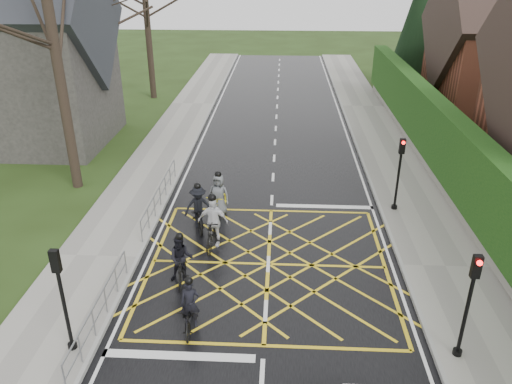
# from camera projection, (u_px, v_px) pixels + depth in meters

# --- Properties ---
(ground) EXTENTS (120.00, 120.00, 0.00)m
(ground) POSITION_uv_depth(u_px,v_px,m) (268.00, 264.00, 17.23)
(ground) COLOR black
(ground) RESTS_ON ground
(road) EXTENTS (9.00, 80.00, 0.01)m
(road) POSITION_uv_depth(u_px,v_px,m) (268.00, 264.00, 17.23)
(road) COLOR black
(road) RESTS_ON ground
(sidewalk_right) EXTENTS (3.00, 80.00, 0.15)m
(sidewalk_right) POSITION_uv_depth(u_px,v_px,m) (445.00, 268.00, 16.91)
(sidewalk_right) COLOR gray
(sidewalk_right) RESTS_ON ground
(sidewalk_left) EXTENTS (3.00, 80.00, 0.15)m
(sidewalk_left) POSITION_uv_depth(u_px,v_px,m) (97.00, 257.00, 17.48)
(sidewalk_left) COLOR gray
(sidewalk_left) RESTS_ON ground
(stone_wall) EXTENTS (0.50, 38.00, 0.70)m
(stone_wall) POSITION_uv_depth(u_px,v_px,m) (447.00, 187.00, 22.12)
(stone_wall) COLOR slate
(stone_wall) RESTS_ON ground
(hedge) EXTENTS (0.90, 38.00, 2.80)m
(hedge) POSITION_uv_depth(u_px,v_px,m) (454.00, 150.00, 21.37)
(hedge) COLOR #10350E
(hedge) RESTS_ON stone_wall
(conifer) EXTENTS (4.60, 4.60, 10.00)m
(conifer) POSITION_uv_depth(u_px,v_px,m) (420.00, 23.00, 38.03)
(conifer) COLOR black
(conifer) RESTS_ON ground
(church) EXTENTS (8.80, 7.80, 11.00)m
(church) POSITION_uv_depth(u_px,v_px,m) (23.00, 54.00, 26.60)
(church) COLOR #2D2B28
(church) RESTS_ON ground
(tree_near) EXTENTS (9.24, 9.24, 11.44)m
(tree_near) POSITION_uv_depth(u_px,v_px,m) (48.00, 4.00, 19.69)
(tree_near) COLOR black
(tree_near) RESTS_ON ground
(railing_south) EXTENTS (0.05, 5.04, 1.03)m
(railing_south) POSITION_uv_depth(u_px,v_px,m) (99.00, 306.00, 13.96)
(railing_south) COLOR slate
(railing_south) RESTS_ON ground
(railing_north) EXTENTS (0.05, 6.04, 1.03)m
(railing_north) POSITION_uv_depth(u_px,v_px,m) (160.00, 191.00, 20.72)
(railing_north) COLOR slate
(railing_north) RESTS_ON ground
(traffic_light_ne) EXTENTS (0.24, 0.31, 3.21)m
(traffic_light_ne) POSITION_uv_depth(u_px,v_px,m) (398.00, 175.00, 20.06)
(traffic_light_ne) COLOR black
(traffic_light_ne) RESTS_ON ground
(traffic_light_se) EXTENTS (0.24, 0.31, 3.21)m
(traffic_light_se) POSITION_uv_depth(u_px,v_px,m) (467.00, 308.00, 12.48)
(traffic_light_se) COLOR black
(traffic_light_se) RESTS_ON ground
(traffic_light_sw) EXTENTS (0.24, 0.31, 3.21)m
(traffic_light_sw) POSITION_uv_depth(u_px,v_px,m) (64.00, 302.00, 12.70)
(traffic_light_sw) COLOR black
(traffic_light_sw) RESTS_ON ground
(cyclist_rear) EXTENTS (0.71, 1.74, 1.66)m
(cyclist_rear) POSITION_uv_depth(u_px,v_px,m) (190.00, 312.00, 14.10)
(cyclist_rear) COLOR black
(cyclist_rear) RESTS_ON ground
(cyclist_back) EXTENTS (0.85, 1.80, 1.76)m
(cyclist_back) POSITION_uv_depth(u_px,v_px,m) (181.00, 263.00, 16.09)
(cyclist_back) COLOR black
(cyclist_back) RESTS_ON ground
(cyclist_mid) EXTENTS (1.25, 2.04, 1.87)m
(cyclist_mid) POSITION_uv_depth(u_px,v_px,m) (198.00, 211.00, 19.31)
(cyclist_mid) COLOR black
(cyclist_mid) RESTS_ON ground
(cyclist_front) EXTENTS (1.15, 2.10, 2.07)m
(cyclist_front) POSITION_uv_depth(u_px,v_px,m) (213.00, 227.00, 18.04)
(cyclist_front) COLOR black
(cyclist_front) RESTS_ON ground
(cyclist_lead) EXTENTS (1.04, 2.06, 1.92)m
(cyclist_lead) POSITION_uv_depth(u_px,v_px,m) (219.00, 200.00, 20.24)
(cyclist_lead) COLOR gold
(cyclist_lead) RESTS_ON ground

